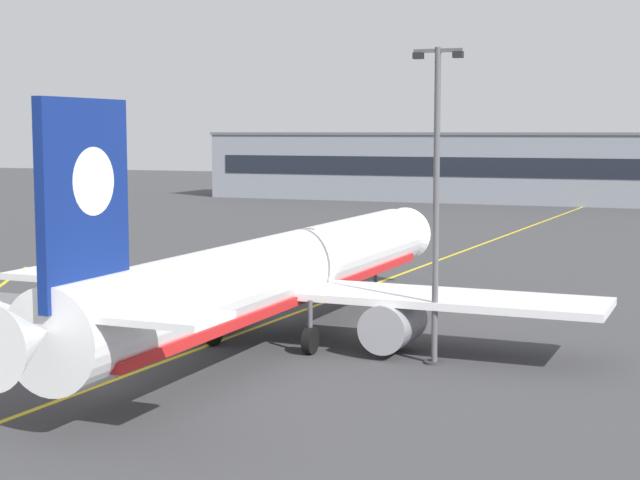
{
  "coord_description": "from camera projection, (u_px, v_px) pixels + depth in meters",
  "views": [
    {
      "loc": [
        21.57,
        -34.09,
        10.5
      ],
      "look_at": [
        4.45,
        9.06,
        5.42
      ],
      "focal_mm": 55.71,
      "sensor_mm": 36.0,
      "label": 1
    }
  ],
  "objects": [
    {
      "name": "ground_plane",
      "position": [
        137.0,
        390.0,
        40.55
      ],
      "size": [
        400.0,
        400.0,
        0.0
      ],
      "primitive_type": "plane",
      "color": "#3D3D3F"
    },
    {
      "name": "taxiway_centreline",
      "position": [
        372.0,
        285.0,
        68.27
      ],
      "size": [
        11.21,
        179.69,
        0.01
      ],
      "primitive_type": "cube",
      "rotation": [
        0.0,
        0.0,
        -0.06
      ],
      "color": "yellow",
      "rests_on": "ground"
    },
    {
      "name": "airliner_foreground",
      "position": [
        277.0,
        276.0,
        49.34
      ],
      "size": [
        32.09,
        41.46,
        11.65
      ],
      "color": "white",
      "rests_on": "ground"
    },
    {
      "name": "apron_lamp_post",
      "position": [
        436.0,
        201.0,
        44.32
      ],
      "size": [
        2.24,
        0.9,
        14.2
      ],
      "color": "#515156",
      "rests_on": "ground"
    },
    {
      "name": "terminal_building",
      "position": [
        616.0,
        169.0,
        141.77
      ],
      "size": [
        124.01,
        12.4,
        10.38
      ],
      "color": "gray",
      "rests_on": "ground"
    }
  ]
}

